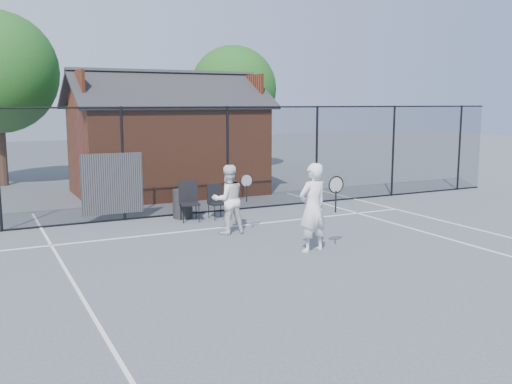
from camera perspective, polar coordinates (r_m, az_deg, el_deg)
name	(u,v)px	position (r m, az deg, el deg)	size (l,w,h in m)	color
ground	(283,256)	(11.70, 2.67, -6.40)	(80.00, 80.00, 0.00)	#444B4E
court_lines	(318,273)	(10.61, 6.20, -8.03)	(11.02, 18.00, 0.01)	silver
fence	(184,163)	(15.81, -7.18, 2.88)	(22.04, 3.00, 3.00)	black
clubhouse	(167,146)	(19.83, -8.87, 4.52)	(6.50, 4.36, 4.19)	#622D17
tree_right	(233,89)	(26.73, -2.28, 10.23)	(3.97, 3.97, 5.70)	#301F13
player_front	(313,208)	(11.88, 5.71, -1.56)	(0.86, 0.66, 1.87)	white
player_back	(228,199)	(13.52, -2.80, -0.74)	(0.90, 0.67, 1.65)	white
chair_left	(218,202)	(15.34, -3.85, -0.99)	(0.44, 0.46, 0.91)	black
chair_right	(190,202)	(15.04, -6.66, -1.00)	(0.50, 0.52, 1.03)	black
waste_bin	(183,204)	(15.52, -7.35, -1.18)	(0.53, 0.53, 0.78)	#252525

